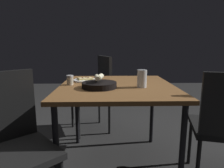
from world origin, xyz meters
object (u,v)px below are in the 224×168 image
object	(u,v)px
pepper_shaker	(70,81)
chair_near	(9,137)
pizza_plate	(85,80)
beer_glass	(142,80)
chair_spare	(96,90)
dining_table	(117,93)
bread_basket	(99,84)

from	to	relation	value
pepper_shaker	chair_near	xyz separation A→B (m)	(0.50, -0.29, -0.26)
pizza_plate	chair_near	bearing A→B (deg)	-29.84
beer_glass	chair_near	xyz separation A→B (m)	(0.39, -0.88, -0.29)
beer_glass	chair_near	world-z (taller)	chair_near
chair_spare	pepper_shaker	bearing A→B (deg)	-12.46
pizza_plate	pepper_shaker	xyz separation A→B (m)	(0.19, -0.11, 0.03)
pizza_plate	dining_table	bearing A→B (deg)	54.94
beer_glass	chair_spare	xyz separation A→B (m)	(-0.91, -0.41, -0.28)
bread_basket	beer_glass	bearing A→B (deg)	92.42
beer_glass	pepper_shaker	xyz separation A→B (m)	(-0.11, -0.59, -0.02)
chair_near	chair_spare	xyz separation A→B (m)	(-1.30, 0.47, 0.00)
bread_basket	chair_near	bearing A→B (deg)	-55.17
dining_table	chair_spare	world-z (taller)	chair_spare
chair_near	chair_spare	size ratio (longest dim) A/B	0.97
dining_table	beer_glass	xyz separation A→B (m)	(0.10, 0.19, 0.13)
bread_basket	chair_spare	distance (m)	0.97
dining_table	chair_near	distance (m)	0.86
dining_table	bread_basket	world-z (taller)	bread_basket
pepper_shaker	chair_near	world-z (taller)	chair_near
dining_table	chair_spare	bearing A→B (deg)	-165.12
pizza_plate	bread_basket	bearing A→B (deg)	24.23
bread_basket	chair_near	world-z (taller)	chair_near
beer_glass	pepper_shaker	size ratio (longest dim) A/B	1.69
pizza_plate	chair_spare	size ratio (longest dim) A/B	0.23
dining_table	pizza_plate	bearing A→B (deg)	-125.06
pepper_shaker	chair_spare	bearing A→B (deg)	167.54
pepper_shaker	chair_near	size ratio (longest dim) A/B	0.09
beer_glass	chair_spare	size ratio (longest dim) A/B	0.15
bread_basket	chair_spare	size ratio (longest dim) A/B	0.29
pizza_plate	chair_near	distance (m)	0.83
pizza_plate	pepper_shaker	world-z (taller)	pepper_shaker
chair_near	chair_spare	distance (m)	1.39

